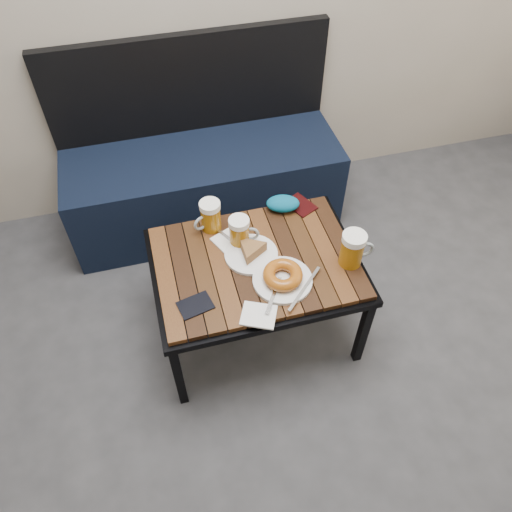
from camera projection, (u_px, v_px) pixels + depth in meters
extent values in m
cube|color=black|center=(205.00, 187.00, 2.67)|extent=(1.40, 0.50, 0.45)
cube|color=black|center=(189.00, 84.00, 2.45)|extent=(1.40, 0.05, 0.50)
cube|color=black|center=(178.00, 376.00, 1.96)|extent=(0.03, 0.03, 0.42)
cube|color=black|center=(363.00, 332.00, 2.09)|extent=(0.04, 0.03, 0.42)
cube|color=black|center=(159.00, 269.00, 2.31)|extent=(0.03, 0.04, 0.42)
cube|color=black|center=(318.00, 238.00, 2.44)|extent=(0.04, 0.04, 0.42)
cube|color=black|center=(256.00, 266.00, 2.03)|extent=(0.84, 0.62, 0.03)
cube|color=#37190C|center=(256.00, 262.00, 2.01)|extent=(0.80, 0.58, 0.02)
cylinder|color=#995F0C|center=(211.00, 218.00, 2.08)|extent=(0.11, 0.11, 0.11)
cylinder|color=white|center=(210.00, 206.00, 2.03)|extent=(0.09, 0.09, 0.03)
torus|color=#8C999E|center=(201.00, 223.00, 2.06)|extent=(0.07, 0.04, 0.07)
cylinder|color=#995F0C|center=(239.00, 234.00, 2.02)|extent=(0.10, 0.10, 0.11)
cylinder|color=white|center=(239.00, 222.00, 1.97)|extent=(0.08, 0.08, 0.03)
torus|color=#8C999E|center=(251.00, 234.00, 2.02)|extent=(0.07, 0.03, 0.07)
cylinder|color=#995F0C|center=(352.00, 252.00, 1.95)|extent=(0.10, 0.10, 0.13)
cylinder|color=white|center=(355.00, 238.00, 1.89)|extent=(0.10, 0.10, 0.03)
torus|color=#8C999E|center=(365.00, 250.00, 1.96)|extent=(0.08, 0.02, 0.08)
cylinder|color=white|center=(251.00, 254.00, 2.01)|extent=(0.22, 0.22, 0.01)
cylinder|color=white|center=(282.00, 280.00, 1.93)|extent=(0.23, 0.23, 0.02)
torus|color=#823E0B|center=(283.00, 275.00, 1.90)|extent=(0.16, 0.16, 0.05)
cube|color=#A5A8AD|center=(304.00, 288.00, 1.89)|extent=(0.18, 0.18, 0.00)
cube|color=#A5A8AD|center=(274.00, 295.00, 1.87)|extent=(0.11, 0.16, 0.00)
cube|color=white|center=(230.00, 241.00, 2.07)|extent=(0.16, 0.16, 0.01)
cube|color=#A5A8AD|center=(230.00, 240.00, 2.06)|extent=(0.09, 0.15, 0.00)
cube|color=white|center=(259.00, 315.00, 1.82)|extent=(0.16, 0.15, 0.01)
cube|color=black|center=(195.00, 305.00, 1.85)|extent=(0.14, 0.12, 0.01)
cube|color=black|center=(300.00, 205.00, 2.21)|extent=(0.14, 0.16, 0.01)
ellipsoid|color=#055088|center=(283.00, 204.00, 2.17)|extent=(0.16, 0.13, 0.06)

